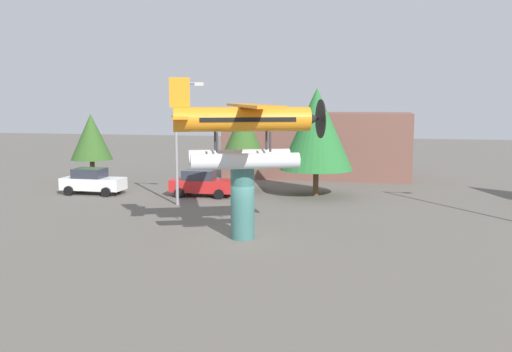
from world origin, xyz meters
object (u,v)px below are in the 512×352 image
car_near_white (92,181)px  tree_east (243,138)px  storefront_building (318,145)px  floatplane_monument (245,130)px  tree_center_back (317,129)px  display_pedestal (243,203)px  streetlight_primary (179,134)px  car_mid_red (202,183)px  tree_west (91,137)px

car_near_white → tree_east: tree_east is taller
car_near_white → storefront_building: 18.55m
floatplane_monument → tree_center_back: bearing=60.0°
floatplane_monument → car_near_white: bearing=121.6°
car_near_white → tree_center_back: bearing=8.9°
display_pedestal → tree_east: 14.05m
tree_center_back → streetlight_primary: bearing=-147.6°
car_mid_red → tree_east: 4.55m
streetlight_primary → storefront_building: (6.85, 14.59, -1.70)m
display_pedestal → tree_east: bearing=103.1°
car_mid_red → tree_center_back: size_ratio=0.59×
car_mid_red → streetlight_primary: (-0.34, -3.29, 3.47)m
streetlight_primary → car_mid_red: bearing=84.0°
streetlight_primary → tree_center_back: (7.74, 4.91, 0.12)m
car_mid_red → storefront_building: bearing=60.1°
display_pedestal → car_near_white: 16.28m
display_pedestal → tree_center_back: (2.09, 12.32, 2.78)m
storefront_building → tree_center_back: tree_center_back is taller
car_mid_red → car_near_white: bearing=-174.7°
tree_west → tree_center_back: tree_center_back is taller
floatplane_monument → tree_east: floatplane_monument is taller
display_pedestal → tree_center_back: size_ratio=0.47×
streetlight_primary → storefront_building: bearing=64.9°
streetlight_primary → tree_west: 12.14m
display_pedestal → storefront_building: bearing=86.9°
streetlight_primary → storefront_building: size_ratio=0.50×
car_near_white → storefront_building: size_ratio=0.28×
car_mid_red → storefront_building: storefront_building is taller
tree_east → streetlight_primary: bearing=-112.0°
display_pedestal → streetlight_primary: streetlight_primary is taller
car_mid_red → storefront_building: (6.50, 11.30, 1.77)m
storefront_building → tree_east: bearing=-117.3°
tree_west → tree_center_back: bearing=-7.8°
car_mid_red → streetlight_primary: size_ratio=0.56×
floatplane_monument → tree_center_back: (1.97, 12.27, -0.58)m
tree_center_back → floatplane_monument: bearing=-99.1°
storefront_building → display_pedestal: bearing=-93.1°
display_pedestal → streetlight_primary: 9.68m
car_near_white → tree_west: 5.95m
car_mid_red → tree_east: (2.14, 2.84, 2.84)m
tree_east → display_pedestal: bearing=-76.9°
car_mid_red → streetlight_primary: 4.79m
tree_west → display_pedestal: bearing=-43.9°
car_mid_red → floatplane_monument: bearing=-63.0°
tree_west → tree_east: bearing=-5.5°
car_mid_red → tree_center_back: bearing=12.4°
streetlight_primary → floatplane_monument: bearing=-51.9°
tree_west → tree_east: 12.20m
floatplane_monument → streetlight_primary: 9.38m
tree_center_back → car_near_white: bearing=-171.1°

